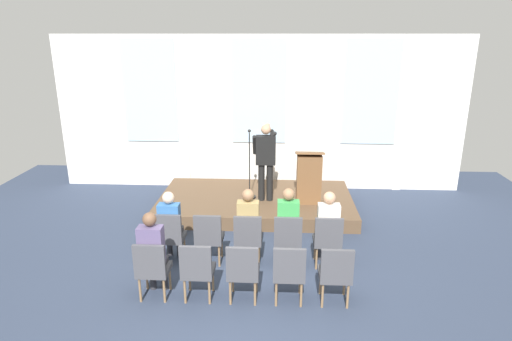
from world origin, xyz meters
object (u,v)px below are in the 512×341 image
object	(u,v)px
audience_r0_c4	(328,225)
audience_r1_c0	(153,250)
chair_r0_c1	(209,235)
chair_r1_c1	(197,268)
mic_stand	(250,183)
audience_r0_c0	(170,223)
chair_r1_c3	(289,270)
chair_r0_c3	(288,237)
chair_r1_c2	(243,269)
chair_r0_c2	(248,236)
chair_r1_c4	(336,272)
audience_r0_c3	(288,223)
lectern	(309,177)
speaker	(266,157)
chair_r0_c4	(328,238)
chair_r0_c0	(170,234)
audience_r0_c2	(248,222)
chair_r1_c0	(152,267)

from	to	relation	value
audience_r0_c4	audience_r1_c0	distance (m)	2.87
chair_r0_c1	chair_r1_c1	bearing A→B (deg)	-90.00
mic_stand	chair_r0_c1	distance (m)	2.49
audience_r0_c0	chair_r1_c3	world-z (taller)	audience_r0_c0
chair_r0_c3	chair_r1_c1	distance (m)	1.71
chair_r1_c2	chair_r1_c3	bearing A→B (deg)	0.00
chair_r0_c2	audience_r1_c0	bearing A→B (deg)	-143.35
audience_r0_c0	chair_r1_c4	size ratio (longest dim) A/B	1.37
chair_r1_c1	audience_r0_c3	bearing A→B (deg)	40.76
lectern	audience_r1_c0	distance (m)	4.10
speaker	chair_r1_c2	distance (m)	3.47
audience_r1_c0	chair_r1_c1	distance (m)	0.71
chair_r1_c1	chair_r1_c3	xyz separation A→B (m)	(1.33, 0.00, 0.00)
mic_stand	audience_r0_c3	world-z (taller)	mic_stand
chair_r1_c2	speaker	bearing A→B (deg)	86.27
chair_r0_c1	chair_r0_c4	world-z (taller)	same
chair_r0_c2	audience_r0_c0	bearing A→B (deg)	176.42
chair_r0_c0	chair_r1_c3	xyz separation A→B (m)	(2.00, -1.07, 0.00)
chair_r0_c3	chair_r1_c1	world-z (taller)	same
chair_r0_c1	audience_r0_c2	xyz separation A→B (m)	(0.67, 0.08, 0.22)
chair_r1_c0	audience_r0_c2	bearing A→B (deg)	40.79
chair_r0_c3	chair_r1_c0	world-z (taller)	same
chair_r0_c2	chair_r1_c1	size ratio (longest dim) A/B	1.00
chair_r0_c4	chair_r1_c3	world-z (taller)	same
audience_r1_c0	chair_r1_c3	size ratio (longest dim) A/B	1.46
audience_r0_c2	chair_r0_c4	bearing A→B (deg)	-3.41
chair_r0_c1	chair_r0_c4	bearing A→B (deg)	0.00
chair_r0_c4	chair_r1_c2	xyz separation A→B (m)	(-1.33, -1.07, 0.00)
speaker	chair_r1_c4	world-z (taller)	speaker
chair_r0_c4	chair_r1_c1	world-z (taller)	same
chair_r1_c2	chair_r1_c3	world-z (taller)	same
audience_r0_c3	lectern	bearing A→B (deg)	77.44
chair_r0_c0	chair_r0_c1	distance (m)	0.67
lectern	mic_stand	bearing A→B (deg)	172.43
audience_r0_c0	chair_r0_c2	size ratio (longest dim) A/B	1.37
chair_r0_c4	chair_r1_c3	distance (m)	1.26
mic_stand	audience_r0_c4	xyz separation A→B (m)	(1.47, -2.36, 0.12)
audience_r0_c3	chair_r1_c0	xyz separation A→B (m)	(-2.00, -1.15, -0.23)
lectern	chair_r1_c1	distance (m)	3.81
audience_r0_c2	chair_r1_c4	size ratio (longest dim) A/B	1.44
mic_stand	chair_r0_c0	xyz separation A→B (m)	(-1.20, -2.44, -0.09)
audience_r0_c2	audience_r1_c0	world-z (taller)	audience_r1_c0
chair_r0_c0	chair_r1_c3	world-z (taller)	same
chair_r1_c3	chair_r0_c2	bearing A→B (deg)	121.90
chair_r0_c0	audience_r1_c0	bearing A→B (deg)	-90.00
audience_r0_c3	chair_r0_c4	bearing A→B (deg)	-6.69
audience_r0_c0	chair_r1_c2	xyz separation A→B (m)	(1.33, -1.15, -0.18)
audience_r0_c2	chair_r0_c4	xyz separation A→B (m)	(1.33, -0.08, -0.22)
speaker	audience_r0_c3	distance (m)	2.34
lectern	chair_r1_c1	world-z (taller)	lectern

